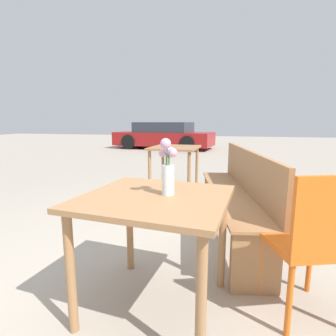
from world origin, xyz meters
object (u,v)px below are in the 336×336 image
object	(u,v)px
table_back	(175,154)
cafe_chair	(314,239)
parked_car	(164,136)
table_front	(155,213)
flower_vase	(168,171)
bench_near	(239,189)

from	to	relation	value
table_back	cafe_chair	bearing A→B (deg)	-61.97
cafe_chair	parked_car	bearing A→B (deg)	110.05
cafe_chair	table_back	world-z (taller)	cafe_chair
table_front	cafe_chair	size ratio (longest dim) A/B	1.01
table_back	flower_vase	bearing A→B (deg)	-77.83
flower_vase	bench_near	bearing A→B (deg)	70.24
parked_car	bench_near	bearing A→B (deg)	-69.88
cafe_chair	table_back	size ratio (longest dim) A/B	1.04
cafe_chair	parked_car	xyz separation A→B (m)	(-3.39, 9.29, 0.04)
cafe_chair	bench_near	world-z (taller)	cafe_chair
bench_near	table_back	distance (m)	1.78
bench_near	table_back	bearing A→B (deg)	123.51
bench_near	table_back	world-z (taller)	bench_near
flower_vase	table_back	size ratio (longest dim) A/B	0.39
parked_car	flower_vase	bearing A→B (deg)	-74.50
cafe_chair	table_back	distance (m)	2.90
bench_near	parked_car	bearing A→B (deg)	110.12
table_front	bench_near	bearing A→B (deg)	67.85
table_back	bench_near	bearing A→B (deg)	-56.49
bench_near	parked_car	xyz separation A→B (m)	(-3.00, 8.20, 0.06)
table_front	table_back	world-z (taller)	table_back
flower_vase	table_back	xyz separation A→B (m)	(-0.57, 2.62, -0.23)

